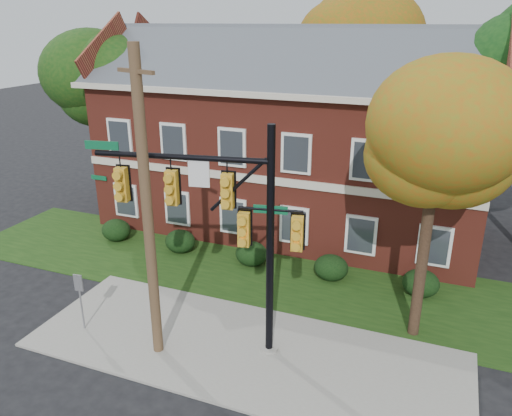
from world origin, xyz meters
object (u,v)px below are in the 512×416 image
at_px(apartment_building, 291,128).
at_px(traffic_signal, 226,217).
at_px(sign_post, 80,293).
at_px(hedge_center, 251,254).
at_px(tree_left_rear, 109,86).
at_px(tree_near_right, 446,142).
at_px(hedge_right, 331,268).
at_px(hedge_left, 180,241).
at_px(utility_pole, 147,212).
at_px(hedge_far_right, 421,283).
at_px(hedge_far_left, 116,230).
at_px(tree_far_rear, 355,40).

distance_m(apartment_building, traffic_signal, 11.02).
relative_size(apartment_building, sign_post, 8.83).
bearing_deg(hedge_center, traffic_signal, -75.15).
height_order(tree_left_rear, sign_post, tree_left_rear).
height_order(tree_near_right, sign_post, tree_near_right).
distance_m(apartment_building, tree_near_right, 10.97).
distance_m(hedge_right, sign_post, 9.67).
height_order(hedge_left, traffic_signal, traffic_signal).
xyz_separation_m(tree_near_right, utility_pole, (-7.72, -3.87, -1.87)).
relative_size(hedge_right, tree_near_right, 0.16).
relative_size(hedge_left, traffic_signal, 0.19).
bearing_deg(hedge_far_right, hedge_far_left, 180.00).
bearing_deg(tree_near_right, utility_pole, -153.37).
bearing_deg(tree_far_rear, hedge_far_left, -122.50).
relative_size(hedge_far_left, traffic_signal, 0.19).
bearing_deg(traffic_signal, tree_near_right, 15.80).
bearing_deg(tree_near_right, tree_far_rear, 110.27).
distance_m(hedge_center, hedge_right, 3.50).
bearing_deg(tree_far_rear, utility_pole, -95.31).
distance_m(apartment_building, hedge_right, 7.73).
bearing_deg(hedge_right, tree_near_right, -37.28).
xyz_separation_m(apartment_building, tree_near_right, (7.22, -8.09, 1.68)).
height_order(tree_near_right, tree_left_rear, tree_left_rear).
bearing_deg(traffic_signal, hedge_right, 60.10).
height_order(hedge_center, hedge_far_right, same).
bearing_deg(utility_pole, traffic_signal, 47.14).
height_order(hedge_far_left, hedge_right, same).
xyz_separation_m(hedge_left, hedge_center, (3.50, 0.00, 0.00)).
height_order(apartment_building, hedge_right, apartment_building).
height_order(apartment_building, utility_pole, apartment_building).
bearing_deg(apartment_building, sign_post, -106.43).
height_order(hedge_far_right, tree_left_rear, tree_left_rear).
distance_m(hedge_center, utility_pole, 7.97).
height_order(hedge_far_left, tree_left_rear, tree_left_rear).
height_order(hedge_center, utility_pole, utility_pole).
relative_size(hedge_left, tree_left_rear, 0.16).
distance_m(apartment_building, hedge_far_right, 9.82).
relative_size(hedge_right, hedge_far_right, 1.00).
distance_m(hedge_right, hedge_far_right, 3.50).
xyz_separation_m(tree_left_rear, sign_post, (6.23, -10.75, -5.24)).
height_order(hedge_right, sign_post, sign_post).
relative_size(hedge_far_left, tree_near_right, 0.16).
xyz_separation_m(hedge_right, tree_left_rear, (-13.23, 4.14, 6.16)).
bearing_deg(tree_far_rear, hedge_right, -80.64).
height_order(hedge_right, utility_pole, utility_pole).
distance_m(hedge_left, tree_near_right, 12.68).
relative_size(tree_near_right, utility_pole, 0.91).
height_order(tree_near_right, utility_pole, utility_pole).
distance_m(hedge_left, hedge_right, 7.00).
bearing_deg(hedge_left, hedge_right, 0.00).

